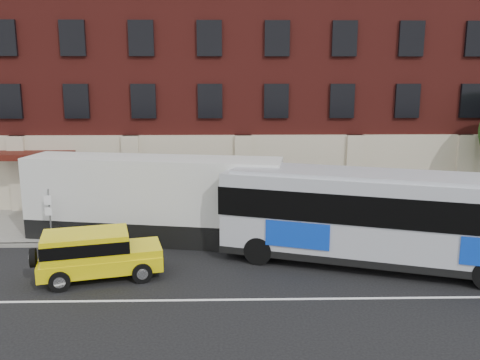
{
  "coord_description": "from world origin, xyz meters",
  "views": [
    {
      "loc": [
        -0.8,
        -14.77,
        7.12
      ],
      "look_at": [
        -0.32,
        5.5,
        3.0
      ],
      "focal_mm": 37.42,
      "sensor_mm": 36.0,
      "label": 1
    }
  ],
  "objects_px": {
    "city_bus": "(397,217)",
    "shipping_container": "(154,200)",
    "sign_pole": "(49,213)",
    "yellow_suv": "(94,252)"
  },
  "relations": [
    {
      "from": "city_bus",
      "to": "shipping_container",
      "type": "bearing_deg",
      "value": 159.93
    },
    {
      "from": "city_bus",
      "to": "shipping_container",
      "type": "xyz_separation_m",
      "value": [
        -9.68,
        3.54,
        -0.16
      ]
    },
    {
      "from": "sign_pole",
      "to": "yellow_suv",
      "type": "relative_size",
      "value": 0.53
    },
    {
      "from": "city_bus",
      "to": "sign_pole",
      "type": "bearing_deg",
      "value": 168.42
    },
    {
      "from": "city_bus",
      "to": "yellow_suv",
      "type": "distance_m",
      "value": 11.28
    },
    {
      "from": "city_bus",
      "to": "yellow_suv",
      "type": "height_order",
      "value": "city_bus"
    },
    {
      "from": "city_bus",
      "to": "yellow_suv",
      "type": "bearing_deg",
      "value": -175.87
    },
    {
      "from": "yellow_suv",
      "to": "sign_pole",
      "type": "bearing_deg",
      "value": 127.75
    },
    {
      "from": "city_bus",
      "to": "yellow_suv",
      "type": "relative_size",
      "value": 2.89
    },
    {
      "from": "sign_pole",
      "to": "yellow_suv",
      "type": "distance_m",
      "value": 4.69
    }
  ]
}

